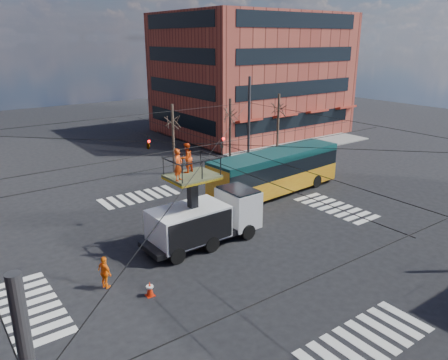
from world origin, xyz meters
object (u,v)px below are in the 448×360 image
(city_bus, at_px, (276,171))
(worker_ground, at_px, (105,272))
(utility_truck, at_px, (205,210))
(traffic_cone, at_px, (150,289))
(flagger, at_px, (231,208))

(city_bus, bearing_deg, worker_ground, -166.15)
(utility_truck, xyz_separation_m, worker_ground, (-6.48, -1.28, -1.18))
(city_bus, distance_m, worker_ground, 16.22)
(utility_truck, distance_m, worker_ground, 6.70)
(traffic_cone, distance_m, flagger, 9.43)
(city_bus, height_order, traffic_cone, city_bus)
(utility_truck, bearing_deg, city_bus, 22.30)
(utility_truck, xyz_separation_m, traffic_cone, (-5.11, -3.11, -1.62))
(utility_truck, height_order, city_bus, utility_truck)
(city_bus, bearing_deg, utility_truck, -161.22)
(utility_truck, bearing_deg, worker_ground, -169.88)
(worker_ground, distance_m, flagger, 9.95)
(city_bus, xyz_separation_m, worker_ground, (-15.37, -5.12, -0.92))
(city_bus, xyz_separation_m, flagger, (-5.84, -2.26, -0.87))
(utility_truck, distance_m, city_bus, 9.69)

